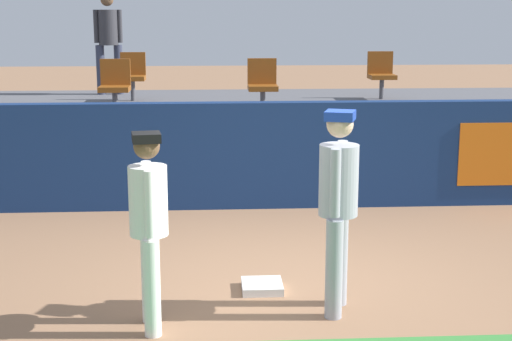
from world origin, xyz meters
TOP-DOWN VIEW (x-y plane):
  - ground_plane at (0.00, 0.00)m, footprint 60.00×60.00m
  - first_base at (-0.27, 0.02)m, footprint 0.40×0.40m
  - player_fielder_home at (-1.29, -0.82)m, footprint 0.37×0.56m
  - player_runner_visitor at (0.37, -0.54)m, footprint 0.44×0.50m
  - field_wall at (0.02, 3.23)m, footprint 18.00×0.26m
  - bleacher_platform at (0.00, 5.80)m, footprint 18.00×4.80m
  - seat_back_right at (2.31, 6.47)m, footprint 0.46×0.44m
  - seat_front_left at (-2.22, 4.67)m, footprint 0.46×0.44m
  - seat_back_left at (-2.12, 6.47)m, footprint 0.44×0.44m
  - seat_front_center at (0.05, 4.67)m, footprint 0.45×0.44m
  - spectator_hooded at (-2.65, 7.49)m, footprint 0.52×0.40m

SIDE VIEW (x-z plane):
  - ground_plane at x=0.00m, z-range 0.00..0.00m
  - first_base at x=-0.27m, z-range 0.00..0.08m
  - bleacher_platform at x=0.00m, z-range 0.00..1.13m
  - field_wall at x=0.02m, z-range 0.00..1.48m
  - player_fielder_home at x=-1.29m, z-range 0.13..1.86m
  - player_runner_visitor at x=0.37m, z-range 0.15..2.01m
  - seat_back_left at x=-2.12m, z-range 1.18..2.02m
  - seat_front_center at x=0.05m, z-range 1.18..2.02m
  - seat_back_right at x=2.31m, z-range 1.18..2.02m
  - seat_front_left at x=-2.22m, z-range 1.18..2.02m
  - spectator_hooded at x=-2.65m, z-range 1.28..3.16m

